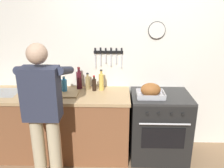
{
  "coord_description": "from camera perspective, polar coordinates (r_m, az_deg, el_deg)",
  "views": [
    {
      "loc": [
        -0.34,
        -1.85,
        2.01
      ],
      "look_at": [
        -0.41,
        0.85,
        1.09
      ],
      "focal_mm": 37.6,
      "sensor_mm": 36.0,
      "label": 1
    }
  ],
  "objects": [
    {
      "name": "wall_back",
      "position": [
        3.29,
        7.48,
        6.26
      ],
      "size": [
        6.0,
        0.13,
        2.6
      ],
      "color": "white",
      "rests_on": "ground"
    },
    {
      "name": "counter_block",
      "position": [
        3.35,
        -13.89,
        -9.35
      ],
      "size": [
        2.03,
        0.65,
        0.9
      ],
      "color": "brown",
      "rests_on": "ground"
    },
    {
      "name": "bottle_dish_soap",
      "position": [
        3.15,
        -11.53,
        -0.34
      ],
      "size": [
        0.07,
        0.07,
        0.23
      ],
      "color": "#338CCC",
      "rests_on": "counter_block"
    },
    {
      "name": "stove",
      "position": [
        3.28,
        11.33,
        -9.9
      ],
      "size": [
        0.76,
        0.67,
        0.9
      ],
      "color": "black",
      "rests_on": "ground"
    },
    {
      "name": "bottle_cooking_oil",
      "position": [
        3.16,
        -2.61,
        0.59
      ],
      "size": [
        0.07,
        0.07,
        0.28
      ],
      "color": "gold",
      "rests_on": "counter_block"
    },
    {
      "name": "person_cook",
      "position": [
        2.61,
        -16.34,
        -5.93
      ],
      "size": [
        0.51,
        0.63,
        1.66
      ],
      "rotation": [
        0.0,
        0.0,
        1.81
      ],
      "color": "#C6B793",
      "rests_on": "ground"
    },
    {
      "name": "bottle_vinegar",
      "position": [
        3.22,
        -5.93,
        0.38
      ],
      "size": [
        0.07,
        0.07,
        0.23
      ],
      "color": "#997F4C",
      "rests_on": "counter_block"
    },
    {
      "name": "roasting_pan",
      "position": [
        2.97,
        9.37,
        -1.63
      ],
      "size": [
        0.35,
        0.26,
        0.18
      ],
      "color": "#B7B7BC",
      "rests_on": "stove"
    },
    {
      "name": "bottle_soy_sauce",
      "position": [
        3.16,
        -4.36,
        -0.1
      ],
      "size": [
        0.06,
        0.06,
        0.21
      ],
      "color": "black",
      "rests_on": "counter_block"
    },
    {
      "name": "bottle_wine_red",
      "position": [
        3.24,
        -7.99,
        1.04
      ],
      "size": [
        0.08,
        0.08,
        0.3
      ],
      "color": "#47141E",
      "rests_on": "counter_block"
    },
    {
      "name": "cutting_board",
      "position": [
        3.09,
        -11.57,
        -2.39
      ],
      "size": [
        0.36,
        0.24,
        0.02
      ],
      "primitive_type": "cube",
      "color": "tan",
      "rests_on": "counter_block"
    }
  ]
}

